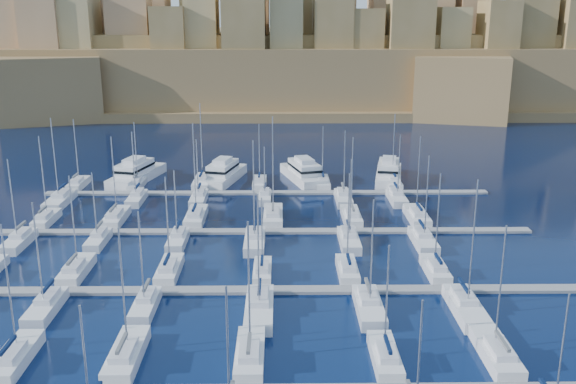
{
  "coord_description": "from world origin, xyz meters",
  "views": [
    {
      "loc": [
        2.61,
        -85.29,
        33.85
      ],
      "look_at": [
        3.7,
        6.0,
        7.77
      ],
      "focal_mm": 40.0,
      "sensor_mm": 36.0,
      "label": 1
    }
  ],
  "objects_px": {
    "motor_yacht_c": "(304,173)",
    "sailboat_4": "(385,356)",
    "motor_yacht_d": "(389,173)",
    "sailboat_2": "(126,355)",
    "motor_yacht_a": "(136,173)",
    "motor_yacht_b": "(224,173)"
  },
  "relations": [
    {
      "from": "sailboat_2",
      "to": "motor_yacht_b",
      "type": "relative_size",
      "value": 0.85
    },
    {
      "from": "sailboat_2",
      "to": "motor_yacht_d",
      "type": "xyz_separation_m",
      "value": [
        37.53,
        69.56,
        0.97
      ]
    },
    {
      "from": "motor_yacht_b",
      "to": "motor_yacht_c",
      "type": "relative_size",
      "value": 0.96
    },
    {
      "from": "sailboat_2",
      "to": "sailboat_4",
      "type": "xyz_separation_m",
      "value": [
        25.73,
        -0.62,
        -0.03
      ]
    },
    {
      "from": "sailboat_4",
      "to": "motor_yacht_d",
      "type": "height_order",
      "value": "sailboat_4"
    },
    {
      "from": "motor_yacht_a",
      "to": "motor_yacht_c",
      "type": "bearing_deg",
      "value": -0.44
    },
    {
      "from": "motor_yacht_a",
      "to": "motor_yacht_b",
      "type": "xyz_separation_m",
      "value": [
        17.93,
        -0.61,
        0.0
      ]
    },
    {
      "from": "motor_yacht_d",
      "to": "sailboat_2",
      "type": "bearing_deg",
      "value": -118.35
    },
    {
      "from": "sailboat_4",
      "to": "motor_yacht_a",
      "type": "distance_m",
      "value": 81.11
    },
    {
      "from": "sailboat_4",
      "to": "motor_yacht_b",
      "type": "xyz_separation_m",
      "value": [
        -21.9,
        70.04,
        1.0
      ]
    },
    {
      "from": "motor_yacht_b",
      "to": "motor_yacht_c",
      "type": "bearing_deg",
      "value": 1.23
    },
    {
      "from": "motor_yacht_a",
      "to": "motor_yacht_c",
      "type": "height_order",
      "value": "same"
    },
    {
      "from": "motor_yacht_a",
      "to": "motor_yacht_b",
      "type": "distance_m",
      "value": 17.94
    },
    {
      "from": "sailboat_4",
      "to": "motor_yacht_c",
      "type": "distance_m",
      "value": 70.62
    },
    {
      "from": "sailboat_4",
      "to": "sailboat_2",
      "type": "bearing_deg",
      "value": 178.61
    },
    {
      "from": "sailboat_2",
      "to": "motor_yacht_c",
      "type": "bearing_deg",
      "value": 73.91
    },
    {
      "from": "sailboat_2",
      "to": "motor_yacht_d",
      "type": "relative_size",
      "value": 0.84
    },
    {
      "from": "motor_yacht_c",
      "to": "sailboat_4",
      "type": "bearing_deg",
      "value": -85.44
    },
    {
      "from": "motor_yacht_a",
      "to": "motor_yacht_c",
      "type": "xyz_separation_m",
      "value": [
        34.22,
        -0.26,
        0.0
      ]
    },
    {
      "from": "motor_yacht_a",
      "to": "motor_yacht_d",
      "type": "distance_m",
      "value": 51.63
    },
    {
      "from": "sailboat_2",
      "to": "motor_yacht_c",
      "type": "height_order",
      "value": "sailboat_2"
    },
    {
      "from": "sailboat_2",
      "to": "motor_yacht_b",
      "type": "distance_m",
      "value": 69.53
    }
  ]
}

